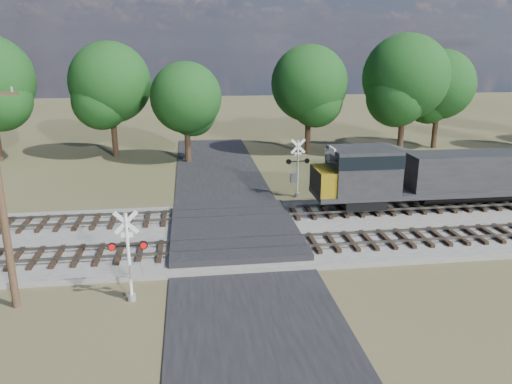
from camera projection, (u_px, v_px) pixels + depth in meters
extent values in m
plane|color=#404826|center=(235.00, 239.00, 27.77)|extent=(160.00, 160.00, 0.00)
cube|color=gray|center=(402.00, 225.00, 29.49)|extent=(140.00, 10.00, 0.30)
cube|color=black|center=(235.00, 239.00, 27.76)|extent=(7.00, 60.00, 0.08)
cube|color=#262628|center=(234.00, 231.00, 28.16)|extent=(7.00, 9.00, 0.62)
cube|color=black|center=(277.00, 245.00, 26.02)|extent=(44.00, 2.60, 0.18)
cube|color=#58544B|center=(428.00, 239.00, 26.32)|extent=(140.00, 0.08, 0.15)
cube|color=#58544B|center=(416.00, 230.00, 27.68)|extent=(140.00, 0.08, 0.15)
cube|color=black|center=(263.00, 214.00, 30.77)|extent=(44.00, 2.60, 0.18)
cube|color=#58544B|center=(391.00, 209.00, 31.07)|extent=(140.00, 0.08, 0.15)
cube|color=#58544B|center=(383.00, 203.00, 32.43)|extent=(140.00, 0.08, 0.15)
cylinder|color=silver|center=(129.00, 258.00, 20.62)|extent=(0.14, 0.14, 3.91)
cylinder|color=#939598|center=(132.00, 297.00, 21.13)|extent=(0.35, 0.35, 0.29)
cube|color=silver|center=(126.00, 222.00, 20.17)|extent=(1.02, 0.05, 1.02)
cube|color=silver|center=(126.00, 222.00, 20.17)|extent=(1.02, 0.05, 1.02)
cube|color=silver|center=(127.00, 235.00, 20.33)|extent=(0.49, 0.03, 0.22)
cube|color=black|center=(128.00, 246.00, 20.47)|extent=(1.57, 0.07, 0.06)
cylinder|color=red|center=(112.00, 247.00, 20.38)|extent=(0.35, 0.10, 0.35)
cylinder|color=red|center=(144.00, 245.00, 20.55)|extent=(0.35, 0.10, 0.35)
cube|color=#939598|center=(136.00, 271.00, 20.82)|extent=(0.44, 0.30, 0.64)
cylinder|color=silver|center=(298.00, 169.00, 34.99)|extent=(0.14, 0.14, 4.07)
cylinder|color=#939598|center=(297.00, 195.00, 35.53)|extent=(0.37, 0.37, 0.30)
cube|color=silver|center=(298.00, 146.00, 34.53)|extent=(1.06, 0.09, 1.06)
cube|color=silver|center=(298.00, 146.00, 34.53)|extent=(1.06, 0.09, 1.06)
cube|color=silver|center=(298.00, 154.00, 34.69)|extent=(0.51, 0.05, 0.22)
cube|color=black|center=(298.00, 161.00, 34.83)|extent=(1.63, 0.13, 0.06)
cylinder|color=red|center=(307.00, 161.00, 34.94)|extent=(0.37, 0.12, 0.37)
cylinder|color=red|center=(289.00, 162.00, 34.72)|extent=(0.37, 0.12, 0.37)
cube|color=#939598|center=(294.00, 178.00, 35.12)|extent=(0.47, 0.32, 0.66)
cylinder|color=#372319|center=(1.00, 199.00, 19.35)|extent=(0.31, 0.31, 9.32)
cube|color=#4B3620|center=(378.00, 168.00, 38.09)|extent=(4.73, 4.73, 2.66)
cube|color=#2E2E30|center=(379.00, 150.00, 37.69)|extent=(5.21, 5.21, 0.19)
cylinder|color=black|center=(114.00, 129.00, 47.64)|extent=(0.56, 0.56, 5.39)
sphere|color=#143B12|center=(110.00, 82.00, 46.41)|extent=(7.55, 7.55, 7.55)
cylinder|color=black|center=(188.00, 138.00, 45.33)|extent=(0.56, 0.56, 4.53)
sphere|color=#143B12|center=(186.00, 97.00, 44.29)|extent=(6.34, 6.34, 6.34)
cylinder|color=black|center=(308.00, 127.00, 49.07)|extent=(0.56, 0.56, 5.25)
sphere|color=#143B12|center=(309.00, 83.00, 47.87)|extent=(7.35, 7.35, 7.35)
cylinder|color=black|center=(402.00, 126.00, 48.09)|extent=(0.56, 0.56, 5.75)
sphere|color=#143B12|center=(406.00, 77.00, 46.77)|extent=(8.06, 8.06, 8.06)
cylinder|color=black|center=(436.00, 124.00, 51.62)|extent=(0.56, 0.56, 5.03)
sphere|color=#143B12|center=(440.00, 84.00, 50.47)|extent=(7.04, 7.04, 7.04)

